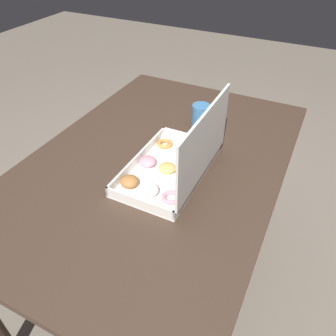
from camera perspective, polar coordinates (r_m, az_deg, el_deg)
The scene contains 4 objects.
ground_plane at distance 1.76m, azimuth -1.42°, elevation -18.38°, with size 8.00×8.00×0.00m, color #6B6054.
dining_table at distance 1.26m, azimuth -1.89°, elevation -1.92°, with size 1.29×0.88×0.75m.
donut_box at distance 1.09m, azimuth 1.40°, elevation 1.02°, with size 0.40×0.25×0.27m.
coffee_mug at distance 1.36m, azimuth 5.70°, elevation 8.91°, with size 0.07×0.07×0.11m.
Camera 1 is at (0.83, 0.46, 1.48)m, focal length 35.00 mm.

